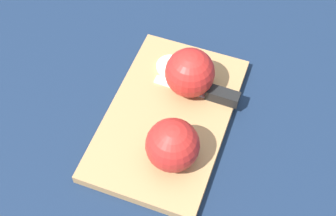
# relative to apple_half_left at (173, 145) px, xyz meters

# --- Properties ---
(ground_plane) EXTENTS (4.00, 4.00, 0.00)m
(ground_plane) POSITION_rel_apple_half_left_xyz_m (0.08, 0.04, -0.06)
(ground_plane) COLOR #14233D
(cutting_board) EXTENTS (0.33, 0.21, 0.02)m
(cutting_board) POSITION_rel_apple_half_left_xyz_m (0.08, 0.04, -0.05)
(cutting_board) COLOR #A37A4C
(cutting_board) RESTS_ON ground_plane
(apple_half_left) EXTENTS (0.08, 0.08, 0.08)m
(apple_half_left) POSITION_rel_apple_half_left_xyz_m (0.00, 0.00, 0.00)
(apple_half_left) COLOR red
(apple_half_left) RESTS_ON cutting_board
(apple_half_right) EXTENTS (0.09, 0.09, 0.09)m
(apple_half_right) POSITION_rel_apple_half_left_xyz_m (0.14, 0.02, 0.00)
(apple_half_right) COLOR red
(apple_half_right) RESTS_ON cutting_board
(knife) EXTENTS (0.02, 0.16, 0.02)m
(knife) POSITION_rel_apple_half_left_xyz_m (0.14, -0.03, -0.03)
(knife) COLOR silver
(knife) RESTS_ON cutting_board
(apple_slice) EXTENTS (0.05, 0.05, 0.01)m
(apple_slice) POSITION_rel_apple_half_left_xyz_m (0.17, 0.07, -0.04)
(apple_slice) COLOR beige
(apple_slice) RESTS_ON cutting_board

